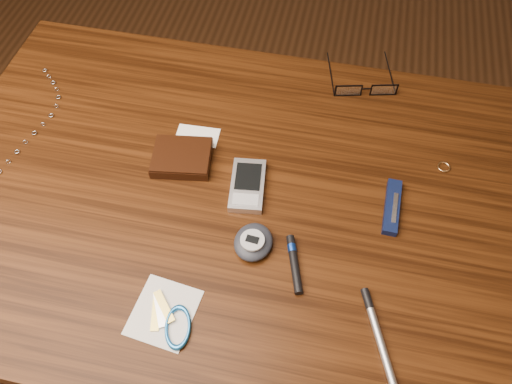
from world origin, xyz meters
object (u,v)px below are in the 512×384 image
at_px(pocket_knife, 392,207).
at_px(pedometer, 253,242).
at_px(silver_pen, 376,328).
at_px(pda_phone, 248,185).
at_px(notepad_keys, 171,320).
at_px(desk, 230,224).
at_px(eyeglasses, 365,88).
at_px(wallet_and_card, 182,157).

bearing_deg(pocket_knife, pedometer, -151.29).
distance_m(pocket_knife, silver_pen, 0.20).
bearing_deg(pda_phone, notepad_keys, -102.80).
distance_m(pedometer, pocket_knife, 0.23).
distance_m(pda_phone, pedometer, 0.11).
height_order(desk, eyeglasses, eyeglasses).
relative_size(pedometer, pocket_knife, 0.70).
xyz_separation_m(pda_phone, pocket_knife, (0.24, 0.01, -0.00)).
xyz_separation_m(desk, eyeglasses, (0.20, 0.28, 0.11)).
bearing_deg(pda_phone, pocket_knife, 1.82).
height_order(wallet_and_card, pda_phone, wallet_and_card).
bearing_deg(eyeglasses, desk, -125.95).
xyz_separation_m(pedometer, silver_pen, (0.19, -0.09, -0.01)).
height_order(pedometer, silver_pen, pedometer).
height_order(notepad_keys, silver_pen, silver_pen).
bearing_deg(pocket_knife, silver_pen, -92.78).
bearing_deg(silver_pen, pedometer, 154.35).
height_order(eyeglasses, pedometer, pedometer).
distance_m(pda_phone, silver_pen, 0.30).
bearing_deg(wallet_and_card, eyeglasses, 38.32).
xyz_separation_m(desk, pocket_knife, (0.27, 0.02, 0.11)).
distance_m(desk, wallet_and_card, 0.15).
relative_size(desk, eyeglasses, 6.84).
distance_m(desk, eyeglasses, 0.36).
distance_m(desk, pda_phone, 0.11).
bearing_deg(notepad_keys, pda_phone, 77.20).
relative_size(pda_phone, silver_pen, 0.81).
bearing_deg(eyeglasses, pda_phone, -122.93).
distance_m(wallet_and_card, pedometer, 0.20).
distance_m(desk, notepad_keys, 0.25).
height_order(pda_phone, pocket_knife, pda_phone).
xyz_separation_m(wallet_and_card, eyeglasses, (0.29, 0.23, 0.00)).
distance_m(desk, pedometer, 0.16).
relative_size(pda_phone, notepad_keys, 1.01).
distance_m(eyeglasses, pedometer, 0.39).
bearing_deg(eyeglasses, notepad_keys, -113.99).
xyz_separation_m(wallet_and_card, notepad_keys, (0.07, -0.28, -0.01)).
bearing_deg(desk, pda_phone, 26.05).
relative_size(notepad_keys, silver_pen, 0.80).
bearing_deg(pedometer, silver_pen, -25.65).
xyz_separation_m(notepad_keys, pocket_knife, (0.29, 0.25, 0.00)).
bearing_deg(pedometer, wallet_and_card, 138.41).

